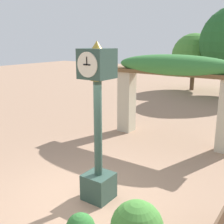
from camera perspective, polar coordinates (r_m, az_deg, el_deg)
name	(u,v)px	position (r m, az deg, el deg)	size (l,w,h in m)	color
ground_plane	(84,199)	(6.39, -5.68, -17.19)	(60.00, 60.00, 0.00)	#9E7A60
pedestal_clock	(98,126)	(5.72, -2.88, -2.90)	(0.58, 0.62, 3.33)	#2D473D
pergola	(174,77)	(9.44, 12.42, 7.00)	(4.69, 1.11, 2.89)	#BCB299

